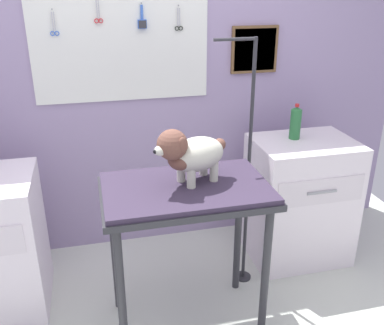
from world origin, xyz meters
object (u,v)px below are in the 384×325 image
dog (190,153)px  cabinet_right (299,200)px  grooming_table (186,204)px  soda_bottle (296,123)px  grooming_arm (247,179)px

dog → cabinet_right: dog is taller
dog → cabinet_right: bearing=27.0°
grooming_table → cabinet_right: bearing=27.4°
grooming_table → cabinet_right: 1.11m
soda_bottle → dog: bearing=-148.2°
grooming_arm → dog: bearing=-147.0°
grooming_table → soda_bottle: soda_bottle is taller
dog → cabinet_right: size_ratio=0.48×
grooming_table → grooming_arm: (0.46, 0.30, -0.04)m
dog → soda_bottle: bearing=31.8°
grooming_arm → soda_bottle: size_ratio=6.62×
soda_bottle → grooming_table: bearing=-147.8°
dog → cabinet_right: (0.91, 0.46, -0.62)m
grooming_arm → cabinet_right: 0.60m
cabinet_right → soda_bottle: bearing=126.9°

